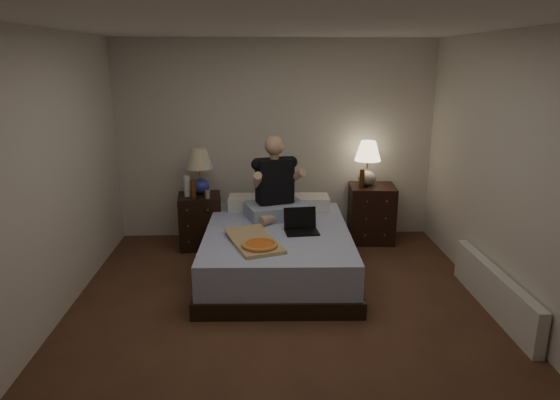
{
  "coord_description": "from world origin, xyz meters",
  "views": [
    {
      "loc": [
        -0.21,
        -4.03,
        2.25
      ],
      "look_at": [
        0.0,
        0.9,
        0.85
      ],
      "focal_mm": 32.0,
      "sensor_mm": 36.0,
      "label": 1
    }
  ],
  "objects_px": {
    "lamp_right": "(367,164)",
    "beer_bottle_right": "(362,179)",
    "lamp_left": "(200,171)",
    "laptop": "(302,222)",
    "nightstand_right": "(371,213)",
    "water_bottle": "(187,186)",
    "soda_can": "(207,194)",
    "beer_bottle_left": "(193,188)",
    "pizza_box": "(260,246)",
    "bed": "(277,252)",
    "nightstand_left": "(200,221)",
    "radiator": "(494,291)",
    "person": "(276,178)"
  },
  "relations": [
    {
      "from": "lamp_right",
      "to": "beer_bottle_right",
      "type": "bearing_deg",
      "value": -127.62
    },
    {
      "from": "lamp_left",
      "to": "laptop",
      "type": "height_order",
      "value": "lamp_left"
    },
    {
      "from": "nightstand_right",
      "to": "lamp_right",
      "type": "relative_size",
      "value": 1.29
    },
    {
      "from": "lamp_left",
      "to": "water_bottle",
      "type": "relative_size",
      "value": 2.24
    },
    {
      "from": "nightstand_right",
      "to": "lamp_right",
      "type": "distance_m",
      "value": 0.64
    },
    {
      "from": "soda_can",
      "to": "beer_bottle_right",
      "type": "distance_m",
      "value": 1.89
    },
    {
      "from": "lamp_right",
      "to": "beer_bottle_left",
      "type": "distance_m",
      "value": 2.15
    },
    {
      "from": "water_bottle",
      "to": "pizza_box",
      "type": "bearing_deg",
      "value": -58.16
    },
    {
      "from": "bed",
      "to": "pizza_box",
      "type": "xyz_separation_m",
      "value": [
        -0.19,
        -0.58,
        0.29
      ]
    },
    {
      "from": "bed",
      "to": "water_bottle",
      "type": "distance_m",
      "value": 1.43
    },
    {
      "from": "lamp_right",
      "to": "water_bottle",
      "type": "bearing_deg",
      "value": -175.02
    },
    {
      "from": "laptop",
      "to": "nightstand_left",
      "type": "bearing_deg",
      "value": 134.31
    },
    {
      "from": "beer_bottle_right",
      "to": "laptop",
      "type": "height_order",
      "value": "beer_bottle_right"
    },
    {
      "from": "beer_bottle_left",
      "to": "laptop",
      "type": "height_order",
      "value": "beer_bottle_left"
    },
    {
      "from": "lamp_right",
      "to": "laptop",
      "type": "distance_m",
      "value": 1.49
    },
    {
      "from": "nightstand_left",
      "to": "lamp_right",
      "type": "relative_size",
      "value": 1.17
    },
    {
      "from": "water_bottle",
      "to": "radiator",
      "type": "relative_size",
      "value": 0.16
    },
    {
      "from": "bed",
      "to": "lamp_right",
      "type": "xyz_separation_m",
      "value": [
        1.15,
        1.0,
        0.75
      ]
    },
    {
      "from": "lamp_right",
      "to": "beer_bottle_right",
      "type": "xyz_separation_m",
      "value": [
        -0.08,
        -0.11,
        -0.17
      ]
    },
    {
      "from": "nightstand_right",
      "to": "laptop",
      "type": "bearing_deg",
      "value": -127.24
    },
    {
      "from": "radiator",
      "to": "beer_bottle_left",
      "type": "bearing_deg",
      "value": 150.23
    },
    {
      "from": "nightstand_left",
      "to": "beer_bottle_right",
      "type": "distance_m",
      "value": 2.05
    },
    {
      "from": "radiator",
      "to": "water_bottle",
      "type": "bearing_deg",
      "value": 149.97
    },
    {
      "from": "water_bottle",
      "to": "beer_bottle_left",
      "type": "height_order",
      "value": "water_bottle"
    },
    {
      "from": "nightstand_left",
      "to": "water_bottle",
      "type": "bearing_deg",
      "value": -164.37
    },
    {
      "from": "nightstand_right",
      "to": "radiator",
      "type": "bearing_deg",
      "value": -64.75
    },
    {
      "from": "bed",
      "to": "nightstand_left",
      "type": "bearing_deg",
      "value": 138.29
    },
    {
      "from": "water_bottle",
      "to": "person",
      "type": "height_order",
      "value": "person"
    },
    {
      "from": "bed",
      "to": "radiator",
      "type": "bearing_deg",
      "value": -23.72
    },
    {
      "from": "bed",
      "to": "laptop",
      "type": "height_order",
      "value": "laptop"
    },
    {
      "from": "water_bottle",
      "to": "laptop",
      "type": "bearing_deg",
      "value": -35.52
    },
    {
      "from": "lamp_right",
      "to": "pizza_box",
      "type": "relative_size",
      "value": 0.74
    },
    {
      "from": "soda_can",
      "to": "laptop",
      "type": "bearing_deg",
      "value": -38.1
    },
    {
      "from": "nightstand_left",
      "to": "beer_bottle_left",
      "type": "bearing_deg",
      "value": -119.94
    },
    {
      "from": "nightstand_right",
      "to": "water_bottle",
      "type": "height_order",
      "value": "water_bottle"
    },
    {
      "from": "nightstand_right",
      "to": "laptop",
      "type": "xyz_separation_m",
      "value": [
        -0.98,
        -1.1,
        0.26
      ]
    },
    {
      "from": "lamp_right",
      "to": "lamp_left",
      "type": "bearing_deg",
      "value": -177.98
    },
    {
      "from": "soda_can",
      "to": "beer_bottle_right",
      "type": "relative_size",
      "value": 0.43
    },
    {
      "from": "water_bottle",
      "to": "beer_bottle_right",
      "type": "relative_size",
      "value": 1.09
    },
    {
      "from": "laptop",
      "to": "radiator",
      "type": "relative_size",
      "value": 0.21
    },
    {
      "from": "nightstand_left",
      "to": "pizza_box",
      "type": "bearing_deg",
      "value": -69.03
    },
    {
      "from": "person",
      "to": "nightstand_right",
      "type": "bearing_deg",
      "value": 7.83
    },
    {
      "from": "nightstand_left",
      "to": "water_bottle",
      "type": "xyz_separation_m",
      "value": [
        -0.13,
        -0.05,
        0.45
      ]
    },
    {
      "from": "nightstand_left",
      "to": "nightstand_right",
      "type": "distance_m",
      "value": 2.15
    },
    {
      "from": "lamp_right",
      "to": "radiator",
      "type": "xyz_separation_m",
      "value": [
        0.8,
        -1.93,
        -0.8
      ]
    },
    {
      "from": "soda_can",
      "to": "radiator",
      "type": "distance_m",
      "value": 3.24
    },
    {
      "from": "nightstand_right",
      "to": "pizza_box",
      "type": "distance_m",
      "value": 2.12
    },
    {
      "from": "lamp_right",
      "to": "pizza_box",
      "type": "xyz_separation_m",
      "value": [
        -1.34,
        -1.58,
        -0.46
      ]
    },
    {
      "from": "lamp_right",
      "to": "laptop",
      "type": "height_order",
      "value": "lamp_right"
    },
    {
      "from": "bed",
      "to": "radiator",
      "type": "height_order",
      "value": "bed"
    }
  ]
}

